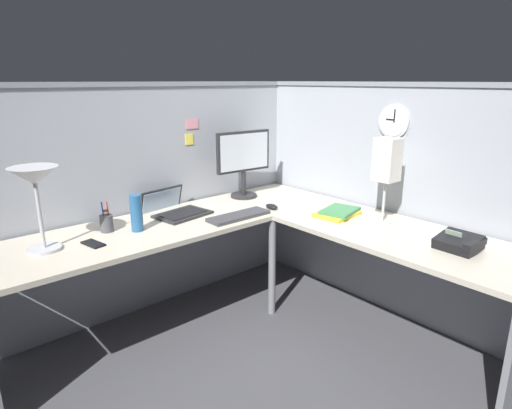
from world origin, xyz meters
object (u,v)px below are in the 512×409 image
(laptop, at_px, (173,209))
(desk_lamp_dome, at_px, (35,183))
(thermos_flask, at_px, (136,213))
(desk_lamp_paper, at_px, (387,162))
(pen_cup, at_px, (107,223))
(monitor, at_px, (244,159))
(book_stack, at_px, (338,212))
(wall_clock, at_px, (394,121))
(office_phone, at_px, (460,243))
(computer_mouse, at_px, (272,207))
(keyboard, at_px, (239,216))
(cell_phone, at_px, (93,244))

(laptop, height_order, desk_lamp_dome, desk_lamp_dome)
(laptop, xyz_separation_m, thermos_flask, (-0.35, -0.18, 0.09))
(desk_lamp_paper, bearing_deg, pen_cup, 144.53)
(monitor, xyz_separation_m, thermos_flask, (-0.97, -0.18, -0.18))
(pen_cup, relative_size, book_stack, 0.57)
(pen_cup, height_order, wall_clock, wall_clock)
(laptop, xyz_separation_m, pen_cup, (-0.49, -0.07, 0.03))
(office_phone, bearing_deg, desk_lamp_dome, 139.01)
(computer_mouse, height_order, pen_cup, pen_cup)
(thermos_flask, xyz_separation_m, desk_lamp_paper, (1.22, -0.87, 0.27))
(monitor, distance_m, desk_lamp_dome, 1.49)
(keyboard, distance_m, wall_clock, 1.18)
(computer_mouse, relative_size, cell_phone, 0.72)
(cell_phone, distance_m, desk_lamp_paper, 1.76)
(desk_lamp_dome, distance_m, desk_lamp_paper, 1.96)
(pen_cup, distance_m, office_phone, 1.97)
(pen_cup, bearing_deg, desk_lamp_dome, -169.66)
(laptop, relative_size, desk_lamp_paper, 0.81)
(computer_mouse, height_order, book_stack, book_stack)
(desk_lamp_dome, bearing_deg, monitor, 5.53)
(office_phone, bearing_deg, thermos_flask, 129.25)
(laptop, relative_size, book_stack, 1.36)
(desk_lamp_dome, height_order, desk_lamp_paper, desk_lamp_paper)
(monitor, bearing_deg, pen_cup, -176.08)
(cell_phone, xyz_separation_m, office_phone, (1.42, -1.34, 0.03))
(desk_lamp_dome, relative_size, book_stack, 1.42)
(book_stack, distance_m, desk_lamp_paper, 0.46)
(cell_phone, height_order, wall_clock, wall_clock)
(computer_mouse, relative_size, pen_cup, 0.58)
(wall_clock, bearing_deg, thermos_flask, 153.45)
(monitor, relative_size, desk_lamp_dome, 1.12)
(desk_lamp_dome, xyz_separation_m, thermos_flask, (0.51, -0.04, -0.25))
(desk_lamp_paper, bearing_deg, computer_mouse, 115.17)
(keyboard, relative_size, desk_lamp_dome, 0.97)
(desk_lamp_dome, height_order, thermos_flask, desk_lamp_dome)
(laptop, xyz_separation_m, cell_phone, (-0.63, -0.23, -0.02))
(laptop, distance_m, pen_cup, 0.49)
(cell_phone, distance_m, wall_clock, 1.99)
(keyboard, relative_size, computer_mouse, 4.13)
(laptop, distance_m, cell_phone, 0.67)
(keyboard, distance_m, computer_mouse, 0.30)
(desk_lamp_dome, relative_size, wall_clock, 2.02)
(keyboard, relative_size, wall_clock, 1.95)
(laptop, height_order, wall_clock, wall_clock)
(desk_lamp_dome, bearing_deg, computer_mouse, -9.31)
(computer_mouse, bearing_deg, office_phone, -79.15)
(keyboard, distance_m, cell_phone, 0.91)
(monitor, relative_size, book_stack, 1.59)
(cell_phone, xyz_separation_m, book_stack, (1.42, -0.54, 0.02))
(computer_mouse, relative_size, desk_lamp_paper, 0.20)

